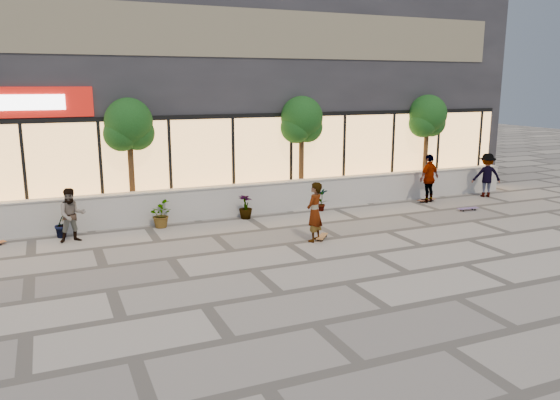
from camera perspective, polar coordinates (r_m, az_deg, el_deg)
name	(u,v)px	position (r m, az deg, el deg)	size (l,w,h in m)	color
ground	(348,283)	(12.37, 7.09, -8.56)	(80.00, 80.00, 0.00)	#A39A8D
planter_wall	(243,199)	(18.37, -3.90, 0.06)	(22.00, 0.42, 1.04)	beige
retail_building	(197,86)	(23.21, -8.64, 11.72)	(24.00, 9.17, 8.50)	#242429
shrub_b	(62,223)	(16.88, -21.83, -2.29)	(0.45, 0.36, 0.81)	#143D13
shrub_c	(160,214)	(17.15, -12.46, -1.48)	(0.73, 0.63, 0.81)	#143D13
shrub_d	(246,206)	(17.85, -3.61, -0.68)	(0.45, 0.45, 0.81)	#143D13
shrub_e	(322,199)	(18.95, 4.39, 0.06)	(0.43, 0.29, 0.81)	#143D13
tree_midwest	(129,128)	(17.88, -15.51, 7.30)	(1.60, 1.50, 3.92)	#453018
tree_mideast	(302,122)	(19.61, 2.28, 8.11)	(1.60, 1.50, 3.92)	#453018
tree_east	(427,119)	(22.53, 15.15, 8.22)	(1.60, 1.50, 3.92)	#453018
skater_center	(315,212)	(15.20, 3.63, -1.26)	(0.61, 0.40, 1.68)	white
skater_left	(72,215)	(16.21, -20.92, -1.49)	(0.74, 0.58, 1.52)	#9A8E63
skater_right_near	(429,178)	(20.93, 15.31, 2.20)	(1.06, 0.44, 1.81)	white
skater_right_far	(487,175)	(22.68, 20.78, 2.44)	(1.10, 0.63, 1.70)	maroon
skateboard_center	(322,236)	(15.62, 4.42, -3.82)	(0.62, 0.68, 0.09)	#915E2F
skateboard_right_near	(427,200)	(21.12, 15.09, 0.02)	(0.82, 0.32, 0.10)	brown
skateboard_right_far	(468,208)	(20.11, 19.05, -0.83)	(0.80, 0.26, 0.10)	#574279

